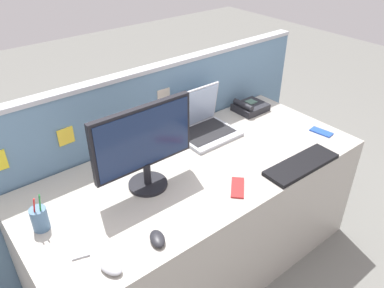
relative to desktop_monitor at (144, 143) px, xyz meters
name	(u,v)px	position (x,y,z in m)	size (l,w,h in m)	color
ground_plane	(197,259)	(0.29, -0.04, -0.95)	(10.00, 10.00, 0.00)	slate
desk	(197,217)	(0.29, -0.04, -0.60)	(1.86, 0.82, 0.71)	#ADA89E
cubicle_divider	(152,153)	(0.29, 0.41, -0.39)	(2.34, 0.08, 1.13)	#6084A3
desktop_monitor	(144,143)	(0.00, 0.00, 0.00)	(0.52, 0.19, 0.43)	black
laptop	(202,123)	(0.54, 0.22, -0.18)	(0.34, 0.29, 0.27)	#B2B5BC
desk_phone	(250,107)	(0.97, 0.24, -0.22)	(0.21, 0.17, 0.08)	#232328
keyboard_main	(301,165)	(0.72, -0.38, -0.23)	(0.45, 0.15, 0.02)	black
computer_mouse_right_hand	(111,267)	(-0.39, -0.36, -0.23)	(0.06, 0.10, 0.03)	#B2B5BC
computer_mouse_left_hand	(157,239)	(-0.17, -0.34, -0.23)	(0.06, 0.10, 0.03)	#232328
pen_cup	(40,219)	(-0.52, 0.03, -0.19)	(0.07, 0.07, 0.18)	#4C7093
cell_phone_silver_slab	(79,246)	(-0.44, -0.17, -0.24)	(0.07, 0.13, 0.01)	#B7BAC1
cell_phone_blue_case	(321,132)	(1.10, -0.24, -0.24)	(0.06, 0.13, 0.01)	blue
cell_phone_red_case	(238,187)	(0.33, -0.30, -0.24)	(0.06, 0.16, 0.01)	#B22323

